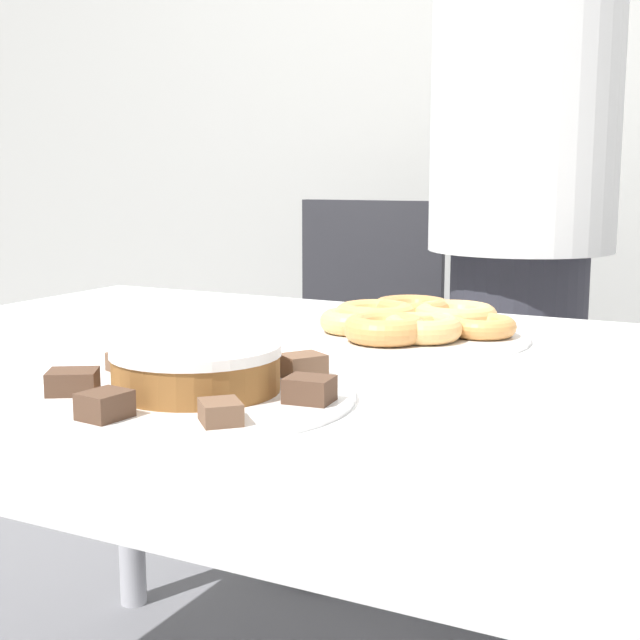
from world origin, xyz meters
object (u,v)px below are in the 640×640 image
(person_standing, at_px, (521,230))
(plate_cake, at_px, (197,395))
(plate_donuts, at_px, (410,335))
(frosted_cake, at_px, (196,367))
(office_chair_left, at_px, (350,386))

(person_standing, xyz_separation_m, plate_cake, (-0.07, -1.11, -0.12))
(plate_cake, bearing_deg, person_standing, 86.23)
(plate_donuts, distance_m, frosted_cake, 0.46)
(person_standing, xyz_separation_m, office_chair_left, (-0.46, 0.11, -0.42))
(office_chair_left, relative_size, plate_cake, 2.53)
(office_chair_left, xyz_separation_m, plate_donuts, (0.46, -0.76, 0.30))
(plate_donuts, relative_size, frosted_cake, 1.89)
(plate_donuts, xyz_separation_m, frosted_cake, (-0.08, -0.46, 0.03))
(office_chair_left, distance_m, frosted_cake, 1.32)
(plate_cake, height_order, plate_donuts, same)
(frosted_cake, bearing_deg, plate_donuts, 80.49)
(frosted_cake, bearing_deg, plate_cake, 180.00)
(office_chair_left, distance_m, plate_cake, 1.31)
(person_standing, height_order, plate_cake, person_standing)
(office_chair_left, bearing_deg, frosted_cake, -75.65)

